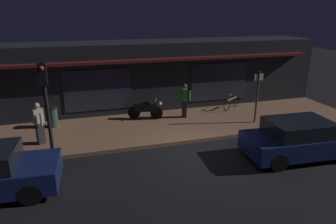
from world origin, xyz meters
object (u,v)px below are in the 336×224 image
parked_car_far (300,139)px  person_photographer (39,122)px  sign_post (257,94)px  traffic_light_pole (46,98)px  trash_bin (53,117)px  bicycle_parked (232,102)px  person_bystander (184,100)px  motorcycle (146,109)px

parked_car_far → person_photographer: bearing=158.6°
sign_post → traffic_light_pole: size_ratio=0.67×
trash_bin → parked_car_far: 10.31m
bicycle_parked → person_photographer: person_photographer is taller
person_photographer → trash_bin: 1.88m
person_bystander → parked_car_far: bearing=-61.1°
person_bystander → trash_bin: (-6.09, 0.46, -0.41)m
traffic_light_pole → trash_bin: bearing=93.6°
person_photographer → parked_car_far: bearing=-21.4°
traffic_light_pole → parked_car_far: (8.56, -1.68, -1.77)m
motorcycle → person_bystander: (1.85, -0.31, 0.38)m
sign_post → traffic_light_pole: traffic_light_pole is taller
trash_bin → traffic_light_pole: traffic_light_pole is taller
person_bystander → trash_bin: 6.12m
bicycle_parked → person_photographer: (-9.31, -1.90, 0.52)m
trash_bin → sign_post: bearing=-13.0°
person_photographer → person_bystander: bearing=11.8°
bicycle_parked → trash_bin: 8.97m
person_photographer → traffic_light_pole: bearing=-73.1°
bicycle_parked → traffic_light_pole: 9.73m
parked_car_far → sign_post: bearing=86.0°
person_photographer → sign_post: (9.37, -0.28, 0.48)m
trash_bin → parked_car_far: size_ratio=0.22×
motorcycle → bicycle_parked: 4.74m
sign_post → traffic_light_pole: bearing=-169.6°
bicycle_parked → person_photographer: size_ratio=0.85×
motorcycle → trash_bin: bearing=178.0°
motorcycle → parked_car_far: bearing=-48.9°
bicycle_parked → traffic_light_pole: traffic_light_pole is taller
motorcycle → traffic_light_pole: 5.65m
person_photographer → person_bystander: same height
motorcycle → parked_car_far: size_ratio=0.39×
motorcycle → trash_bin: size_ratio=1.76×
person_photographer → parked_car_far: size_ratio=0.40×
person_photographer → sign_post: 9.39m
person_photographer → person_bystander: 6.57m
person_photographer → sign_post: size_ratio=0.70×
sign_post → parked_car_far: bearing=-94.0°
bicycle_parked → person_bystander: (-2.88, -0.56, 0.52)m
person_photographer → bicycle_parked: bearing=11.5°
sign_post → parked_car_far: (-0.23, -3.30, -0.81)m
person_bystander → person_photographer: bearing=-168.2°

